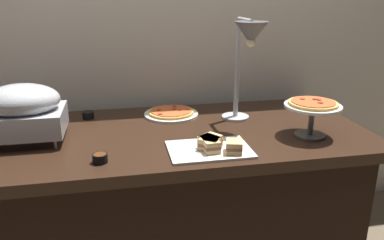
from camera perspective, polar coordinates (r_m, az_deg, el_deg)
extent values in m
cube|color=beige|center=(2.19, -6.06, 13.72)|extent=(4.40, 0.04, 2.40)
cube|color=black|center=(1.80, -4.02, -2.52)|extent=(1.90, 0.84, 0.05)
cube|color=black|center=(1.97, -3.77, -12.88)|extent=(1.75, 0.74, 0.71)
cylinder|color=#B7BABF|center=(1.69, -19.75, -3.39)|extent=(0.01, 0.01, 0.04)
cylinder|color=#B7BABF|center=(1.95, -26.72, -1.47)|extent=(0.01, 0.01, 0.04)
cylinder|color=#B7BABF|center=(1.89, -18.91, -1.01)|extent=(0.01, 0.01, 0.04)
cube|color=#B7BABF|center=(1.80, -23.77, -0.25)|extent=(0.33, 0.27, 0.10)
ellipsoid|color=#B7BABF|center=(1.77, -24.17, 2.68)|extent=(0.32, 0.25, 0.14)
cylinder|color=#B7BABF|center=(1.99, 6.48, 0.47)|extent=(0.14, 0.14, 0.01)
cylinder|color=#B7BABF|center=(1.93, 6.76, 7.54)|extent=(0.02, 0.02, 0.49)
cylinder|color=#B7BABF|center=(1.82, 7.93, 14.58)|extent=(0.02, 0.18, 0.02)
cone|color=#595B60|center=(1.74, 8.82, 12.70)|extent=(0.15, 0.15, 0.10)
sphere|color=#F9EAB2|center=(1.74, 8.75, 11.39)|extent=(0.04, 0.04, 0.04)
cylinder|color=white|center=(2.03, -3.13, 0.86)|extent=(0.29, 0.29, 0.01)
cylinder|color=gold|center=(2.02, -3.14, 1.19)|extent=(0.24, 0.24, 0.01)
cylinder|color=#C65628|center=(2.02, -3.14, 1.40)|extent=(0.21, 0.21, 0.00)
cylinder|color=maroon|center=(2.09, -2.65, 2.06)|extent=(0.02, 0.02, 0.00)
cylinder|color=maroon|center=(2.02, -1.82, 1.52)|extent=(0.02, 0.02, 0.00)
cylinder|color=maroon|center=(2.02, -5.11, 1.48)|extent=(0.02, 0.02, 0.00)
cylinder|color=maroon|center=(2.04, -2.63, 1.66)|extent=(0.02, 0.02, 0.00)
cylinder|color=maroon|center=(1.96, -4.74, 0.89)|extent=(0.02, 0.02, 0.00)
cylinder|color=maroon|center=(2.03, -0.69, 1.56)|extent=(0.02, 0.02, 0.00)
cylinder|color=#595B60|center=(1.80, 17.38, -0.24)|extent=(0.02, 0.02, 0.13)
cylinder|color=#595B60|center=(1.82, 17.19, -2.13)|extent=(0.14, 0.14, 0.01)
cylinder|color=white|center=(1.78, 17.60, 2.00)|extent=(0.25, 0.25, 0.01)
cylinder|color=#DBA856|center=(1.78, 17.64, 2.37)|extent=(0.22, 0.22, 0.01)
cylinder|color=#C65628|center=(1.77, 17.66, 2.62)|extent=(0.19, 0.19, 0.00)
cylinder|color=maroon|center=(1.80, 17.89, 2.96)|extent=(0.02, 0.02, 0.00)
cylinder|color=maroon|center=(1.80, 18.40, 2.88)|extent=(0.02, 0.02, 0.00)
cylinder|color=maroon|center=(1.79, 16.16, 3.03)|extent=(0.02, 0.02, 0.00)
cylinder|color=maroon|center=(1.76, 18.62, 2.46)|extent=(0.02, 0.02, 0.00)
cube|color=white|center=(1.58, 2.59, -4.42)|extent=(0.34, 0.24, 0.01)
cube|color=tan|center=(1.58, 2.64, -3.91)|extent=(0.10, 0.10, 0.02)
cube|color=brown|center=(1.57, 2.65, -3.38)|extent=(0.10, 0.10, 0.01)
cube|color=tan|center=(1.57, 2.66, -2.83)|extent=(0.10, 0.10, 0.02)
cube|color=tan|center=(1.56, 2.64, -4.14)|extent=(0.10, 0.10, 0.02)
cube|color=brown|center=(1.56, 2.65, -3.60)|extent=(0.10, 0.10, 0.01)
cube|color=tan|center=(1.55, 2.66, -3.05)|extent=(0.10, 0.10, 0.02)
cube|color=tan|center=(1.54, 2.86, -4.43)|extent=(0.07, 0.08, 0.02)
cube|color=brown|center=(1.54, 2.87, -3.88)|extent=(0.07, 0.08, 0.01)
cube|color=tan|center=(1.53, 2.88, -3.33)|extent=(0.07, 0.08, 0.02)
cube|color=tan|center=(1.59, 2.75, -3.75)|extent=(0.11, 0.10, 0.02)
cube|color=brown|center=(1.58, 2.76, -3.22)|extent=(0.11, 0.10, 0.01)
cube|color=tan|center=(1.58, 2.77, -2.68)|extent=(0.11, 0.10, 0.02)
cube|color=tan|center=(1.54, 6.28, -4.52)|extent=(0.08, 0.09, 0.02)
cube|color=brown|center=(1.54, 6.31, -3.98)|extent=(0.08, 0.09, 0.01)
cube|color=tan|center=(1.53, 6.33, -3.42)|extent=(0.08, 0.09, 0.02)
cylinder|color=black|center=(1.51, -13.58, -5.57)|extent=(0.06, 0.06, 0.04)
cylinder|color=#562D14|center=(1.50, -13.62, -5.06)|extent=(0.05, 0.05, 0.01)
cylinder|color=black|center=(2.04, -15.26, 0.72)|extent=(0.06, 0.06, 0.04)
cylinder|color=maroon|center=(2.04, -15.30, 1.13)|extent=(0.05, 0.05, 0.01)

